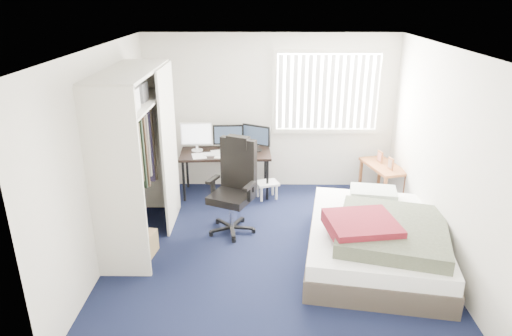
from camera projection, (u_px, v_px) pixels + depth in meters
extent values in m
plane|color=black|center=(272.00, 249.00, 5.83)|extent=(4.20, 4.20, 0.00)
plane|color=silver|center=(270.00, 113.00, 7.34)|extent=(4.00, 0.00, 4.00)
plane|color=silver|center=(279.00, 251.00, 3.42)|extent=(4.00, 0.00, 4.00)
plane|color=silver|center=(104.00, 156.00, 5.40)|extent=(0.00, 4.20, 4.20)
plane|color=silver|center=(443.00, 158.00, 5.36)|extent=(0.00, 4.20, 4.20)
plane|color=white|center=(274.00, 48.00, 4.93)|extent=(4.20, 4.20, 0.00)
cube|color=white|center=(327.00, 92.00, 7.18)|extent=(1.60, 0.02, 1.20)
cube|color=beige|center=(330.00, 51.00, 6.93)|extent=(1.72, 0.06, 0.06)
cube|color=beige|center=(325.00, 131.00, 7.38)|extent=(1.72, 0.06, 0.06)
cube|color=white|center=(328.00, 92.00, 7.13)|extent=(1.60, 0.04, 1.16)
cube|color=beige|center=(116.00, 188.00, 4.89)|extent=(0.60, 0.04, 2.20)
cube|color=beige|center=(153.00, 138.00, 6.57)|extent=(0.60, 0.04, 2.20)
cube|color=beige|center=(128.00, 71.00, 5.33)|extent=(0.60, 1.80, 0.04)
cube|color=beige|center=(131.00, 103.00, 5.47)|extent=(0.56, 1.74, 0.03)
cylinder|color=silver|center=(132.00, 113.00, 5.51)|extent=(0.03, 1.72, 0.03)
cube|color=#26262B|center=(134.00, 151.00, 5.58)|extent=(0.38, 1.10, 0.90)
cube|color=beige|center=(169.00, 148.00, 6.15)|extent=(0.03, 0.90, 2.20)
cube|color=white|center=(119.00, 100.00, 5.00)|extent=(0.38, 0.30, 0.24)
cube|color=gray|center=(132.00, 92.00, 5.47)|extent=(0.34, 0.28, 0.22)
cube|color=black|center=(226.00, 154.00, 7.20)|extent=(1.45, 0.74, 0.04)
cylinder|color=black|center=(184.00, 181.00, 7.05)|extent=(0.04, 0.04, 0.66)
cylinder|color=black|center=(187.00, 169.00, 7.56)|extent=(0.04, 0.04, 0.66)
cylinder|color=black|center=(267.00, 180.00, 7.10)|extent=(0.04, 0.04, 0.66)
cylinder|color=black|center=(265.00, 168.00, 7.61)|extent=(0.04, 0.04, 0.66)
cube|color=white|center=(196.00, 134.00, 7.18)|extent=(0.50, 0.06, 0.36)
cube|color=white|center=(196.00, 134.00, 7.18)|extent=(0.45, 0.03, 0.31)
cube|color=black|center=(228.00, 135.00, 7.21)|extent=(0.48, 0.06, 0.32)
cube|color=#1E2838|center=(228.00, 135.00, 7.21)|extent=(0.43, 0.03, 0.27)
cube|color=black|center=(256.00, 135.00, 7.19)|extent=(0.48, 0.06, 0.32)
cube|color=#1E2838|center=(256.00, 135.00, 7.19)|extent=(0.43, 0.03, 0.27)
cube|color=white|center=(216.00, 154.00, 7.10)|extent=(0.41, 0.16, 0.02)
cube|color=black|center=(234.00, 154.00, 7.11)|extent=(0.07, 0.10, 0.02)
cylinder|color=silver|center=(243.00, 148.00, 7.14)|extent=(0.08, 0.08, 0.16)
cube|color=white|center=(226.00, 152.00, 7.20)|extent=(0.31, 0.30, 0.00)
cube|color=black|center=(232.00, 227.00, 6.25)|extent=(0.80, 0.80, 0.12)
cylinder|color=silver|center=(231.00, 213.00, 6.17)|extent=(0.06, 0.06, 0.40)
cube|color=black|center=(231.00, 197.00, 6.09)|extent=(0.67, 0.67, 0.10)
cube|color=black|center=(239.00, 163.00, 6.14)|extent=(0.50, 0.30, 0.71)
cube|color=black|center=(238.00, 142.00, 6.03)|extent=(0.33, 0.23, 0.16)
cube|color=black|center=(213.00, 179.00, 6.12)|extent=(0.18, 0.29, 0.04)
cube|color=black|center=(249.00, 186.00, 5.90)|extent=(0.18, 0.29, 0.04)
cube|color=white|center=(267.00, 183.00, 7.18)|extent=(0.40, 0.36, 0.03)
cylinder|color=white|center=(261.00, 194.00, 7.11)|extent=(0.04, 0.04, 0.25)
cylinder|color=white|center=(258.00, 190.00, 7.27)|extent=(0.04, 0.04, 0.25)
cylinder|color=white|center=(276.00, 192.00, 7.18)|extent=(0.04, 0.04, 0.25)
cylinder|color=white|center=(273.00, 188.00, 7.34)|extent=(0.04, 0.04, 0.25)
cube|color=brown|center=(383.00, 166.00, 7.03)|extent=(0.63, 0.92, 0.04)
cube|color=brown|center=(384.00, 194.00, 6.75)|extent=(0.05, 0.05, 0.54)
cube|color=brown|center=(360.00, 176.00, 7.43)|extent=(0.05, 0.05, 0.54)
cube|color=brown|center=(405.00, 192.00, 6.83)|extent=(0.05, 0.05, 0.54)
cube|color=brown|center=(379.00, 174.00, 7.51)|extent=(0.05, 0.05, 0.54)
cube|color=brown|center=(391.00, 164.00, 6.81)|extent=(0.06, 0.14, 0.18)
cube|color=brown|center=(380.00, 157.00, 7.10)|extent=(0.06, 0.14, 0.18)
cube|color=#3A322A|center=(374.00, 248.00, 5.58)|extent=(1.90, 2.33, 0.27)
cube|color=white|center=(376.00, 232.00, 5.50)|extent=(1.86, 2.29, 0.19)
cube|color=#AFB7A9|center=(373.00, 194.00, 6.15)|extent=(0.66, 0.49, 0.14)
cube|color=#383B2C|center=(392.00, 231.00, 5.19)|extent=(1.49, 1.57, 0.18)
cube|color=#5C0F1D|center=(362.00, 226.00, 5.12)|extent=(0.85, 0.80, 0.16)
cube|color=#A28B51|center=(140.00, 243.00, 5.69)|extent=(0.42, 0.34, 0.29)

